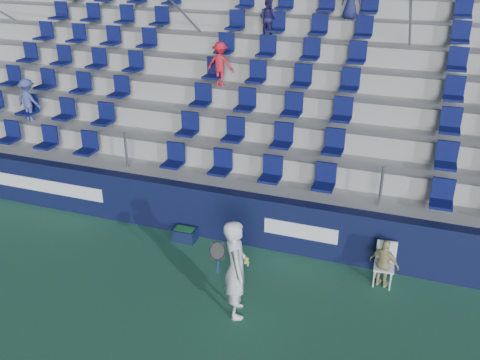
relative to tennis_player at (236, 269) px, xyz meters
name	(u,v)px	position (x,y,z in m)	size (l,w,h in m)	color
ground	(176,327)	(-0.86, -0.75, -0.96)	(70.00, 70.00, 0.00)	#2B6447
sponsor_wall	(237,217)	(-0.86, 2.40, -0.36)	(24.00, 0.32, 1.20)	#0F1337
grandstand	(296,92)	(-0.87, 7.50, 1.17)	(24.00, 8.17, 6.63)	#979792
tennis_player	(236,269)	(0.00, 0.00, 0.00)	(0.75, 0.83, 1.92)	silver
line_judge_chair	(385,260)	(2.44, 1.90, -0.45)	(0.42, 0.43, 0.90)	white
line_judge	(384,264)	(2.44, 1.75, -0.44)	(0.60, 0.25, 1.03)	tan
ball_bin	(185,234)	(-1.98, 2.00, -0.80)	(0.54, 0.36, 0.30)	#0F1837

